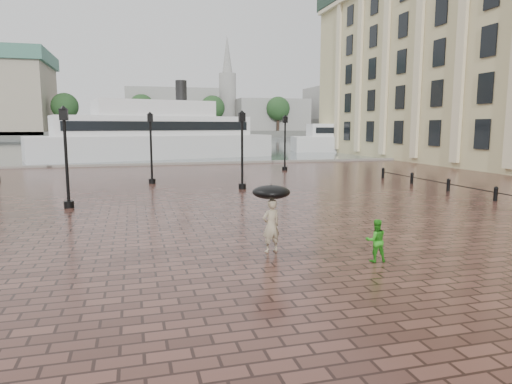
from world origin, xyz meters
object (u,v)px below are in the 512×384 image
Objects in this scene: ferry_near at (155,135)px; ferry_far at (371,136)px; child_pedestrian at (376,240)px; adult_pedestrian at (271,226)px; street_lamps at (158,147)px.

ferry_far is (30.68, 6.49, -0.44)m from ferry_near.
ferry_far reaches higher than child_pedestrian.
child_pedestrian is (2.47, -1.65, -0.20)m from adult_pedestrian.
child_pedestrian is at bearing -75.65° from street_lamps.
ferry_far is (26.90, 48.77, 1.63)m from child_pedestrian.
ferry_far is at bearing -2.46° from ferry_near.
street_lamps is at bearing -106.77° from ferry_near.
child_pedestrian is at bearing 130.88° from adult_pedestrian.
child_pedestrian is 0.05× the size of ferry_far.
adult_pedestrian is at bearing -102.55° from ferry_near.
adult_pedestrian is 1.34× the size of child_pedestrian.
ferry_near is 1.20× the size of ferry_far.
street_lamps is 17.18m from adult_pedestrian.
ferry_far is at bearing -137.33° from adult_pedestrian.
ferry_near is at bearing 87.64° from street_lamps.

